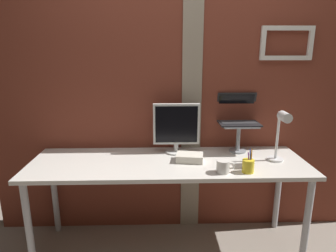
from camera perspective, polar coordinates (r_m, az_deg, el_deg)
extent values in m
plane|color=gray|center=(2.65, 3.46, -21.94)|extent=(6.00, 6.00, 0.00)
cube|color=brown|center=(2.50, 3.18, 6.95)|extent=(3.28, 0.12, 2.48)
cube|color=gray|center=(2.44, 4.63, 6.73)|extent=(0.16, 0.01, 2.48)
cube|color=white|center=(2.60, 22.26, 17.13)|extent=(0.42, 0.03, 0.04)
cube|color=white|center=(2.60, 21.76, 12.14)|extent=(0.42, 0.03, 0.04)
cube|color=white|center=(2.53, 17.90, 15.01)|extent=(0.04, 0.03, 0.19)
cube|color=white|center=(2.68, 25.88, 14.22)|extent=(0.04, 0.03, 0.19)
cube|color=silver|center=(2.25, 0.07, -7.18)|extent=(2.09, 0.64, 0.03)
cylinder|color=#B2B2B7|center=(2.38, -25.33, -17.60)|extent=(0.05, 0.05, 0.72)
cylinder|color=#B2B2B7|center=(2.44, 25.21, -16.86)|extent=(0.05, 0.05, 0.72)
cylinder|color=#B2B2B7|center=(2.80, -21.09, -12.08)|extent=(0.05, 0.05, 0.72)
cylinder|color=#B2B2B7|center=(2.85, 20.50, -11.59)|extent=(0.05, 0.05, 0.72)
cylinder|color=silver|center=(2.44, 1.58, -4.93)|extent=(0.18, 0.18, 0.01)
cylinder|color=silver|center=(2.43, 1.59, -4.11)|extent=(0.04, 0.04, 0.06)
cube|color=silver|center=(2.37, 1.62, 0.39)|extent=(0.37, 0.04, 0.33)
cube|color=black|center=(2.35, 1.65, 0.27)|extent=(0.34, 0.00, 0.30)
cylinder|color=gray|center=(2.52, 13.28, -4.68)|extent=(0.14, 0.14, 0.01)
cylinder|color=gray|center=(2.48, 13.43, -2.26)|extent=(0.03, 0.03, 0.21)
cube|color=gray|center=(2.45, 13.59, 0.21)|extent=(0.28, 0.22, 0.01)
cube|color=black|center=(2.45, 13.60, 0.46)|extent=(0.33, 0.20, 0.01)
cube|color=#2D2D30|center=(2.46, 13.52, 0.72)|extent=(0.29, 0.11, 0.00)
cube|color=black|center=(2.55, 12.99, 3.84)|extent=(0.33, 0.07, 0.23)
cube|color=black|center=(2.55, 13.03, 3.78)|extent=(0.30, 0.05, 0.20)
cylinder|color=white|center=(2.41, 20.03, -6.03)|extent=(0.12, 0.12, 0.02)
cylinder|color=white|center=(2.35, 20.43, -1.69)|extent=(0.02, 0.02, 0.36)
cylinder|color=white|center=(2.24, 21.65, 1.65)|extent=(0.07, 0.11, 0.07)
cylinder|color=yellow|center=(2.11, 15.24, -7.49)|extent=(0.08, 0.08, 0.09)
cylinder|color=blue|center=(2.11, 15.66, -6.39)|extent=(0.02, 0.04, 0.15)
cylinder|color=purple|center=(2.11, 15.38, -6.68)|extent=(0.02, 0.02, 0.13)
cylinder|color=orange|center=(2.11, 15.80, -6.36)|extent=(0.01, 0.01, 0.16)
cylinder|color=silver|center=(2.07, 10.60, -7.72)|extent=(0.09, 0.09, 0.09)
torus|color=silver|center=(2.08, 12.15, -7.54)|extent=(0.05, 0.01, 0.05)
cube|color=silver|center=(2.25, 4.22, -6.10)|extent=(0.22, 0.17, 0.06)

